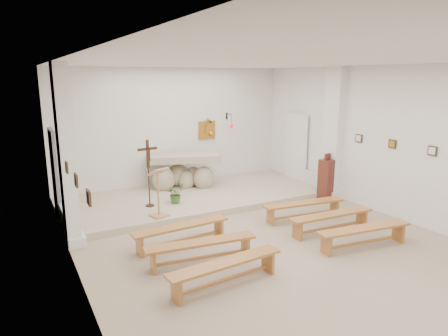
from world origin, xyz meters
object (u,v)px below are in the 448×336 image
donation_pedestal (326,179)px  bench_right_third (364,232)px  altar (183,173)px  bench_left_front (181,230)px  bench_left_third (226,268)px  bench_right_front (304,206)px  lectern (159,192)px  bench_right_second (331,218)px  bench_left_second (201,247)px  crucifix_stand (148,168)px

donation_pedestal → bench_right_third: size_ratio=0.62×
donation_pedestal → altar: bearing=131.0°
bench_left_front → bench_left_third: size_ratio=1.00×
bench_right_front → bench_left_third: (-3.04, -1.79, 0.00)m
lectern → bench_right_second: bearing=-54.6°
bench_left_front → bench_right_second: same height
altar → bench_left_second: 4.60m
donation_pedestal → bench_right_third: (-1.58, -2.77, -0.24)m
bench_right_front → bench_right_third: (-0.00, -1.79, 0.00)m
donation_pedestal → bench_left_front: 4.73m
bench_right_front → bench_right_second: 0.89m
donation_pedestal → bench_left_second: 4.99m
altar → bench_right_front: 3.78m
donation_pedestal → bench_right_front: 1.88m
crucifix_stand → bench_left_second: (-0.09, -3.10, -0.78)m
crucifix_stand → bench_left_front: crucifix_stand is taller
bench_left_second → altar: bearing=77.9°
bench_left_third → bench_right_third: (3.04, 0.00, 0.00)m
lectern → bench_left_third: size_ratio=0.57×
crucifix_stand → donation_pedestal: size_ratio=1.31×
donation_pedestal → bench_left_second: donation_pedestal is taller
bench_right_second → bench_right_third: 0.89m
altar → bench_right_second: (1.53, -4.34, -0.23)m
lectern → bench_right_front: lectern is taller
crucifix_stand → bench_right_front: size_ratio=0.81×
altar → donation_pedestal: donation_pedestal is taller
crucifix_stand → bench_right_third: bearing=-62.0°
lectern → bench_left_front: (-0.04, -1.39, -0.40)m
altar → bench_right_second: bearing=-52.1°
lectern → bench_right_second: 3.79m
altar → bench_right_front: size_ratio=1.07×
bench_right_second → bench_right_third: size_ratio=1.00×
bench_left_second → bench_right_third: bearing=-9.3°
bench_right_second → bench_left_front: bearing=166.9°
crucifix_stand → bench_right_third: crucifix_stand is taller
bench_left_second → bench_right_third: 3.17m
donation_pedestal → bench_right_third: donation_pedestal is taller
bench_right_front → bench_left_front: bearing=-172.5°
bench_left_second → bench_left_third: size_ratio=1.00×
bench_left_second → bench_left_third: bearing=-82.9°
crucifix_stand → bench_left_front: bearing=-100.8°
crucifix_stand → bench_left_front: 2.34m
bench_left_second → bench_right_third: (3.04, -0.89, 0.00)m
altar → bench_left_front: altar is taller
bench_right_front → bench_left_third: same height
lectern → bench_right_front: 3.33m
crucifix_stand → bench_right_front: bearing=-45.2°
altar → lectern: lectern is taller
altar → crucifix_stand: (-1.42, -1.24, 0.55)m
bench_left_front → bench_left_second: bearing=-93.7°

